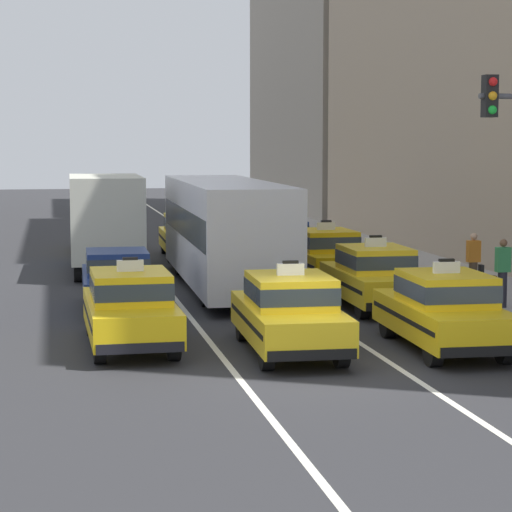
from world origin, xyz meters
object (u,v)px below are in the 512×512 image
sedan_right_fourth (281,240)px  taxi_right_third (325,255)px  sedan_left_second (117,278)px  pedestrian_near_crosswalk (474,263)px  sedan_right_fifth (252,229)px  taxi_right_second (374,276)px  taxi_left_fourth (98,229)px  box_truck_left_third (105,220)px  taxi_center_nearest (289,312)px  pedestrian_mid_block (502,273)px  bus_center_second (224,228)px  taxi_right_sixth (234,218)px  taxi_right_nearest (444,309)px  taxi_left_nearest (130,307)px  taxi_center_third (187,235)px

sedan_right_fourth → taxi_right_third: bearing=-87.0°
sedan_left_second → pedestrian_near_crosswalk: 9.93m
sedan_right_fifth → sedan_right_fourth: bearing=-89.4°
taxi_right_second → taxi_left_fourth: bearing=111.7°
box_truck_left_third → taxi_center_nearest: bearing=-78.2°
pedestrian_near_crosswalk → pedestrian_mid_block: 2.49m
box_truck_left_third → sedan_right_fifth: size_ratio=1.61×
sedan_left_second → taxi_right_third: size_ratio=0.94×
bus_center_second → box_truck_left_third: bearing=125.2°
taxi_left_fourth → pedestrian_near_crosswalk: 17.87m
sedan_right_fifth → bus_center_second: bearing=-105.1°
taxi_right_sixth → box_truck_left_third: bearing=-118.1°
sedan_left_second → taxi_right_nearest: bearing=-45.9°
box_truck_left_third → pedestrian_near_crosswalk: size_ratio=4.12×
taxi_right_nearest → taxi_right_third: bearing=88.4°
sedan_right_fourth → taxi_center_nearest: bearing=-101.9°
sedan_left_second → pedestrian_near_crosswalk: (9.93, 0.15, 0.15)m
taxi_right_sixth → pedestrian_mid_block: size_ratio=2.60×
taxi_left_fourth → taxi_right_second: bearing=-68.3°
taxi_left_nearest → box_truck_left_third: box_truck_left_third is taller
bus_center_second → sedan_right_fourth: 6.65m
taxi_center_nearest → pedestrian_mid_block: 7.64m
taxi_left_fourth → taxi_right_sixth: same height
taxi_right_nearest → taxi_right_third: 10.84m
taxi_left_fourth → pedestrian_mid_block: bearing=-61.5°
bus_center_second → taxi_right_sixth: bus_center_second is taller
sedan_left_second → taxi_center_nearest: size_ratio=0.94×
sedan_left_second → taxi_center_third: 12.48m
box_truck_left_third → taxi_center_third: bearing=49.5°
box_truck_left_third → taxi_center_nearest: box_truck_left_third is taller
box_truck_left_third → taxi_left_fourth: size_ratio=1.53×
taxi_left_fourth → taxi_right_nearest: same height
sedan_right_fifth → pedestrian_mid_block: size_ratio=2.47×
box_truck_left_third → taxi_right_sixth: (6.55, 12.29, -0.90)m
taxi_right_nearest → sedan_right_fourth: taxi_right_nearest is taller
bus_center_second → pedestrian_near_crosswalk: bearing=-27.3°
bus_center_second → sedan_right_fourth: size_ratio=2.61×
box_truck_left_third → sedan_right_fifth: box_truck_left_third is taller
box_truck_left_third → bus_center_second: 5.72m
taxi_center_nearest → taxi_right_second: bearing=56.4°
taxi_left_fourth → taxi_right_nearest: 22.62m
sedan_left_second → pedestrian_mid_block: pedestrian_mid_block is taller
taxi_right_nearest → taxi_center_third: bearing=99.2°
taxi_right_second → pedestrian_near_crosswalk: taxi_right_second is taller
sedan_right_fifth → pedestrian_near_crosswalk: pedestrian_near_crosswalk is taller
taxi_right_third → pedestrian_near_crosswalk: size_ratio=2.70×
taxi_right_second → sedan_right_fifth: taxi_right_second is taller
taxi_right_second → pedestrian_near_crosswalk: 3.52m
sedan_left_second → sedan_right_fifth: bearing=66.3°
taxi_center_third → taxi_right_third: size_ratio=1.00×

